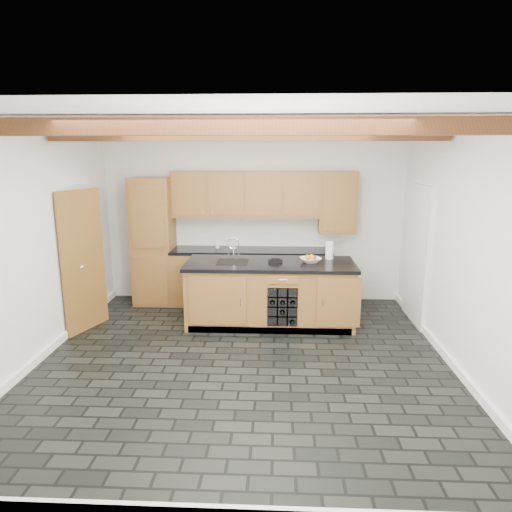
{
  "coord_description": "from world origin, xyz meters",
  "views": [
    {
      "loc": [
        0.39,
        -5.16,
        2.48
      ],
      "look_at": [
        0.12,
        0.8,
        1.13
      ],
      "focal_mm": 32.0,
      "sensor_mm": 36.0,
      "label": 1
    }
  ],
  "objects": [
    {
      "name": "ground",
      "position": [
        0.0,
        0.0,
        0.0
      ],
      "size": [
        5.0,
        5.0,
        0.0
      ],
      "primitive_type": "plane",
      "color": "black",
      "rests_on": "ground"
    },
    {
      "name": "room_shell",
      "position": [
        -0.09,
        0.53,
        1.53
      ],
      "size": [
        5.01,
        5.0,
        5.0
      ],
      "color": "white",
      "rests_on": "ground"
    },
    {
      "name": "back_cabinetry",
      "position": [
        -0.38,
        2.24,
        0.98
      ],
      "size": [
        3.65,
        0.62,
        2.2
      ],
      "color": "#935E2F",
      "rests_on": "ground"
    },
    {
      "name": "island",
      "position": [
        0.31,
        1.28,
        0.46
      ],
      "size": [
        2.48,
        0.96,
        0.93
      ],
      "color": "#935E2F",
      "rests_on": "ground"
    },
    {
      "name": "faucet",
      "position": [
        -0.25,
        1.33,
        0.96
      ],
      "size": [
        0.45,
        0.4,
        0.34
      ],
      "color": "black",
      "rests_on": "island"
    },
    {
      "name": "kitchen_scale",
      "position": [
        0.38,
        1.3,
        0.96
      ],
      "size": [
        0.21,
        0.14,
        0.06
      ],
      "rotation": [
        0.0,
        0.0,
        0.2
      ],
      "color": "black",
      "rests_on": "island"
    },
    {
      "name": "fruit_bowl",
      "position": [
        0.89,
        1.31,
        0.97
      ],
      "size": [
        0.38,
        0.38,
        0.07
      ],
      "primitive_type": "imported",
      "rotation": [
        0.0,
        0.0,
        0.36
      ],
      "color": "silver",
      "rests_on": "island"
    },
    {
      "name": "fruit_cluster",
      "position": [
        0.88,
        1.31,
        1.01
      ],
      "size": [
        0.16,
        0.17,
        0.07
      ],
      "color": "red",
      "rests_on": "fruit_bowl"
    },
    {
      "name": "paper_towel",
      "position": [
        1.18,
        1.56,
        1.06
      ],
      "size": [
        0.12,
        0.12,
        0.26
      ],
      "primitive_type": "cylinder",
      "color": "white",
      "rests_on": "island"
    },
    {
      "name": "mug",
      "position": [
        -0.59,
        2.25,
        0.97
      ],
      "size": [
        0.11,
        0.11,
        0.09
      ],
      "primitive_type": "imported",
      "rotation": [
        0.0,
        0.0,
        -0.19
      ],
      "color": "white",
      "rests_on": "back_cabinetry"
    }
  ]
}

